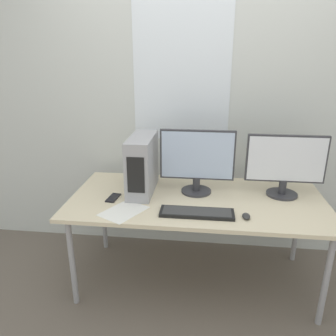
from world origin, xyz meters
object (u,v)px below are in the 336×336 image
at_px(monitor_main, 197,160).
at_px(cell_phone, 113,198).
at_px(pc_tower, 142,164).
at_px(mouse, 246,216).
at_px(monitor_right_near, 285,164).
at_px(keyboard, 197,213).

bearing_deg(monitor_main, cell_phone, -162.45).
height_order(pc_tower, mouse, pc_tower).
bearing_deg(pc_tower, mouse, -25.77).
xyz_separation_m(monitor_right_near, cell_phone, (-1.22, -0.20, -0.24)).
xyz_separation_m(pc_tower, monitor_right_near, (1.03, 0.04, 0.03)).
xyz_separation_m(monitor_main, cell_phone, (-0.59, -0.19, -0.25)).
bearing_deg(mouse, cell_phone, 168.35).
bearing_deg(monitor_right_near, monitor_main, -178.47).
height_order(pc_tower, keyboard, pc_tower).
distance_m(keyboard, mouse, 0.31).
bearing_deg(cell_phone, monitor_right_near, 16.06).
relative_size(monitor_right_near, cell_phone, 3.60).
distance_m(monitor_main, cell_phone, 0.67).
height_order(keyboard, mouse, mouse).
distance_m(mouse, cell_phone, 0.94).
relative_size(pc_tower, monitor_right_near, 0.84).
xyz_separation_m(pc_tower, cell_phone, (-0.19, -0.16, -0.21)).
relative_size(pc_tower, keyboard, 0.97).
distance_m(pc_tower, cell_phone, 0.32).
distance_m(monitor_main, monitor_right_near, 0.63).
height_order(monitor_right_near, mouse, monitor_right_near).
bearing_deg(monitor_right_near, cell_phone, -170.53).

